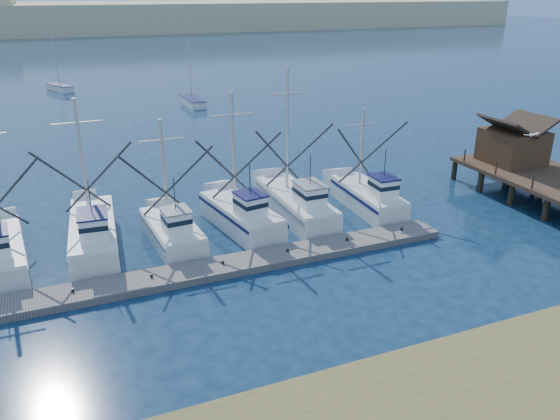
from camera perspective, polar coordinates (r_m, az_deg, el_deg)
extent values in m
plane|color=#0B1E34|center=(27.19, 6.70, -11.16)|extent=(500.00, 500.00, 0.00)
cube|color=#68615D|center=(30.80, -9.57, -6.59)|extent=(32.23, 2.30, 0.43)
cube|color=#4C331E|center=(47.16, 23.14, 6.15)|extent=(4.00, 4.00, 2.60)
cube|color=tan|center=(230.18, -20.58, 18.35)|extent=(360.00, 60.00, 10.00)
cube|color=silver|center=(35.08, -26.93, -4.16)|extent=(2.93, 8.06, 1.50)
cube|color=silver|center=(35.40, -18.88, -2.54)|extent=(3.31, 9.27, 1.61)
cube|color=white|center=(32.65, -18.88, -1.65)|extent=(1.70, 2.33, 1.50)
cylinder|color=#B7B2A8|center=(35.37, -19.98, 5.07)|extent=(0.22, 0.22, 7.35)
cube|color=silver|center=(34.75, -11.18, -2.44)|extent=(2.99, 6.77, 1.32)
cube|color=white|center=(32.66, -10.75, -1.33)|extent=(1.57, 1.71, 1.50)
cylinder|color=#B7B2A8|center=(34.43, -12.04, 4.11)|extent=(0.22, 0.22, 6.35)
cube|color=silver|center=(36.14, -4.08, -0.84)|extent=(3.77, 7.82, 1.58)
cube|color=white|center=(33.87, -3.12, 0.39)|extent=(1.78, 2.05, 1.50)
cylinder|color=#B7B2A8|center=(35.83, -4.93, 6.46)|extent=(0.22, 0.22, 7.30)
cube|color=silver|center=(38.18, 1.61, 0.48)|extent=(2.68, 8.95, 1.56)
cube|color=white|center=(35.69, 3.12, 1.50)|extent=(1.55, 2.19, 1.50)
cylinder|color=#B7B2A8|center=(37.99, 0.75, 8.30)|extent=(0.22, 0.22, 8.45)
cube|color=silver|center=(39.91, 9.14, 1.10)|extent=(2.72, 7.44, 1.46)
cube|color=white|center=(37.92, 10.73, 2.24)|extent=(1.50, 1.84, 1.50)
cylinder|color=#B7B2A8|center=(39.83, 8.51, 6.47)|extent=(0.22, 0.22, 5.63)
cube|color=silver|center=(77.31, -9.12, 11.10)|extent=(2.10, 6.82, 0.90)
cylinder|color=#B7B2A8|center=(76.95, -9.36, 14.10)|extent=(0.12, 0.12, 7.20)
cube|color=silver|center=(93.93, -22.01, 11.73)|extent=(4.00, 6.12, 0.90)
cylinder|color=#B7B2A8|center=(93.69, -22.38, 14.18)|extent=(0.12, 0.12, 7.20)
sphere|color=white|center=(39.22, 24.76, 7.14)|extent=(0.22, 0.22, 0.22)
cube|color=white|center=(38.98, 24.43, 7.14)|extent=(0.54, 0.13, 0.15)
cube|color=white|center=(39.45, 25.10, 7.20)|extent=(0.54, 0.13, 0.15)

